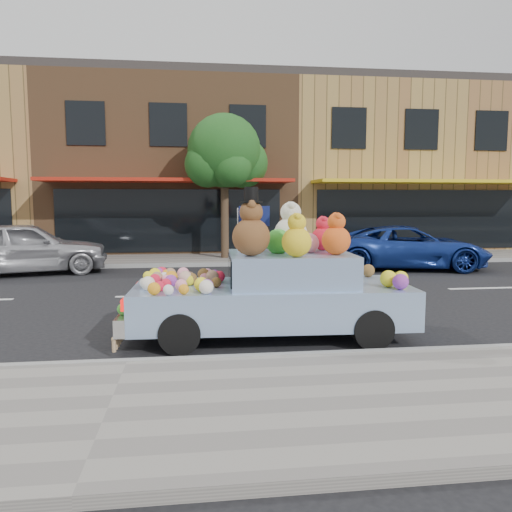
{
  "coord_description": "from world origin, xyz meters",
  "views": [
    {
      "loc": [
        0.87,
        -11.41,
        2.17
      ],
      "look_at": [
        1.9,
        -3.2,
        1.25
      ],
      "focal_mm": 35.0,
      "sensor_mm": 36.0,
      "label": 1
    }
  ],
  "objects": [
    {
      "name": "far_kerb",
      "position": [
        0.0,
        5.0,
        0.07
      ],
      "size": [
        60.0,
        0.12,
        0.13
      ],
      "primitive_type": "cube",
      "color": "gray",
      "rests_on": "ground"
    },
    {
      "name": "car_blue",
      "position": [
        7.67,
        3.66,
        0.69
      ],
      "size": [
        5.29,
        3.19,
        1.37
      ],
      "primitive_type": "imported",
      "rotation": [
        0.0,
        0.0,
        1.38
      ],
      "color": "navy",
      "rests_on": "ground"
    },
    {
      "name": "car_silver",
      "position": [
        -4.06,
        3.93,
        0.79
      ],
      "size": [
        4.98,
        3.06,
        1.58
      ],
      "primitive_type": "imported",
      "rotation": [
        0.0,
        0.0,
        1.85
      ],
      "color": "#B3B3B8",
      "rests_on": "ground"
    },
    {
      "name": "storefront_right",
      "position": [
        10.0,
        11.97,
        3.64
      ],
      "size": [
        10.0,
        9.8,
        7.3
      ],
      "color": "#9F7D42",
      "rests_on": "ground"
    },
    {
      "name": "storefront_mid",
      "position": [
        0.0,
        11.97,
        3.64
      ],
      "size": [
        10.0,
        9.8,
        7.3
      ],
      "color": "brown",
      "rests_on": "ground"
    },
    {
      "name": "near_kerb",
      "position": [
        0.0,
        -5.0,
        0.07
      ],
      "size": [
        60.0,
        0.12,
        0.13
      ],
      "primitive_type": "cube",
      "color": "gray",
      "rests_on": "ground"
    },
    {
      "name": "ground",
      "position": [
        0.0,
        0.0,
        0.0
      ],
      "size": [
        120.0,
        120.0,
        0.0
      ],
      "primitive_type": "plane",
      "color": "black",
      "rests_on": "ground"
    },
    {
      "name": "street_tree",
      "position": [
        2.03,
        6.55,
        3.69
      ],
      "size": [
        3.0,
        2.7,
        5.22
      ],
      "color": "#38281C",
      "rests_on": "ground"
    },
    {
      "name": "far_sidewalk",
      "position": [
        0.0,
        6.5,
        0.06
      ],
      "size": [
        60.0,
        3.0,
        0.12
      ],
      "primitive_type": "cube",
      "color": "gray",
      "rests_on": "ground"
    },
    {
      "name": "art_car",
      "position": [
        2.1,
        -3.73,
        0.81
      ],
      "size": [
        4.55,
        1.93,
        2.37
      ],
      "rotation": [
        0.0,
        0.0,
        -0.04
      ],
      "color": "black",
      "rests_on": "ground"
    },
    {
      "name": "near_sidewalk",
      "position": [
        0.0,
        -6.5,
        0.06
      ],
      "size": [
        60.0,
        3.0,
        0.12
      ],
      "primitive_type": "cube",
      "color": "gray",
      "rests_on": "ground"
    }
  ]
}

